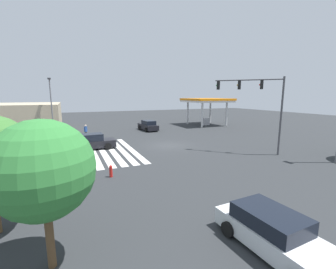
% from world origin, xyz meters
% --- Properties ---
extents(ground_plane, '(118.80, 118.80, 0.00)m').
position_xyz_m(ground_plane, '(0.00, 0.00, 0.00)').
color(ground_plane, '#2B2D30').
extents(crosswalk_markings, '(11.61, 6.30, 0.01)m').
position_xyz_m(crosswalk_markings, '(0.00, -7.23, 0.00)').
color(crosswalk_markings, silver).
rests_on(crosswalk_markings, ground_plane).
extents(traffic_signal_mast, '(4.53, 4.53, 7.36)m').
position_xyz_m(traffic_signal_mast, '(6.59, 6.59, 5.41)').
color(traffic_signal_mast, '#47474C').
rests_on(traffic_signal_mast, ground_plane).
extents(car_0, '(2.25, 4.77, 1.65)m').
position_xyz_m(car_0, '(-1.67, -8.06, 0.74)').
color(car_0, black).
rests_on(car_0, ground_plane).
extents(car_1, '(4.81, 2.29, 1.45)m').
position_xyz_m(car_1, '(17.68, -3.54, 0.69)').
color(car_1, silver).
rests_on(car_1, ground_plane).
extents(car_2, '(4.98, 2.30, 1.64)m').
position_xyz_m(car_2, '(-11.65, 1.57, 0.77)').
color(car_2, black).
rests_on(car_2, ground_plane).
extents(gas_station_canopy, '(7.73, 7.73, 5.09)m').
position_xyz_m(gas_station_canopy, '(-13.60, 14.09, 4.52)').
color(gas_station_canopy, silver).
rests_on(gas_station_canopy, ground_plane).
extents(corner_building, '(13.35, 13.35, 4.36)m').
position_xyz_m(corner_building, '(-19.17, -18.16, 2.18)').
color(corner_building, tan).
rests_on(corner_building, ground_plane).
extents(pedestrian, '(0.41, 0.41, 1.82)m').
position_xyz_m(pedestrian, '(-8.36, -8.25, 1.03)').
color(pedestrian, '#38383D').
rests_on(pedestrian, ground_plane).
extents(street_light_pole_a, '(0.80, 0.36, 7.96)m').
position_xyz_m(street_light_pole_a, '(-11.69, -12.24, 4.77)').
color(street_light_pole_a, slate).
rests_on(street_light_pole_a, ground_plane).
extents(tree_corner_c, '(3.17, 3.17, 4.96)m').
position_xyz_m(tree_corner_c, '(15.30, -10.97, 3.37)').
color(tree_corner_c, brown).
rests_on(tree_corner_c, ground_plane).
extents(fire_hydrant, '(0.22, 0.22, 0.86)m').
position_xyz_m(fire_hydrant, '(7.60, -7.72, 0.43)').
color(fire_hydrant, red).
rests_on(fire_hydrant, ground_plane).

